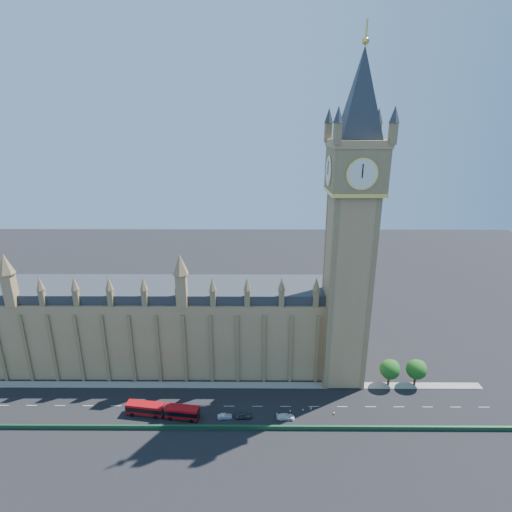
{
  "coord_description": "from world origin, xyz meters",
  "views": [
    {
      "loc": [
        12.16,
        -93.63,
        75.72
      ],
      "look_at": [
        11.59,
        10.0,
        41.46
      ],
      "focal_mm": 28.0,
      "sensor_mm": 36.0,
      "label": 1
    }
  ],
  "objects_px": {
    "car_white": "(286,417)",
    "red_bus": "(163,410)",
    "car_grey": "(243,415)",
    "car_silver": "(225,416)"
  },
  "relations": [
    {
      "from": "car_grey",
      "to": "car_white",
      "type": "relative_size",
      "value": 0.91
    },
    {
      "from": "car_grey",
      "to": "car_silver",
      "type": "bearing_deg",
      "value": 89.51
    },
    {
      "from": "car_grey",
      "to": "car_silver",
      "type": "xyz_separation_m",
      "value": [
        -4.97,
        -0.24,
        -0.11
      ]
    },
    {
      "from": "car_grey",
      "to": "car_white",
      "type": "bearing_deg",
      "value": -94.87
    },
    {
      "from": "car_silver",
      "to": "car_white",
      "type": "height_order",
      "value": "car_white"
    },
    {
      "from": "car_grey",
      "to": "car_white",
      "type": "xyz_separation_m",
      "value": [
        11.46,
        -0.32,
        -0.05
      ]
    },
    {
      "from": "car_grey",
      "to": "car_white",
      "type": "height_order",
      "value": "car_grey"
    },
    {
      "from": "red_bus",
      "to": "car_grey",
      "type": "bearing_deg",
      "value": 6.13
    },
    {
      "from": "car_white",
      "to": "red_bus",
      "type": "bearing_deg",
      "value": 85.92
    },
    {
      "from": "car_silver",
      "to": "car_white",
      "type": "relative_size",
      "value": 0.8
    }
  ]
}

